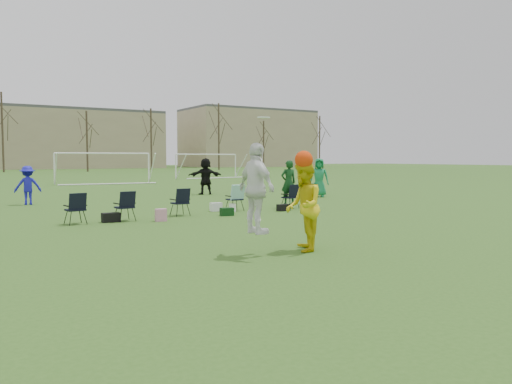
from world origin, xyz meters
TOP-DOWN VIEW (x-y plane):
  - ground at (0.00, 0.00)m, footprint 260.00×260.00m
  - fielder_blue at (-3.53, 15.34)m, footprint 1.13×0.69m
  - fielder_green_far at (10.00, 12.19)m, footprint 1.17×1.10m
  - fielder_black at (5.73, 16.91)m, footprint 1.96×0.96m
  - center_contest at (-0.28, 0.45)m, footprint 1.97×1.28m
  - sideline_setup at (1.73, 8.00)m, footprint 9.10×2.14m
  - goal_mid at (4.00, 32.00)m, footprint 7.40×0.63m
  - goal_right at (16.00, 38.00)m, footprint 7.35×1.14m
  - tree_line at (0.24, 69.85)m, footprint 110.28×3.28m
  - building_row at (6.73, 96.00)m, footprint 126.00×16.00m

SIDE VIEW (x-z plane):
  - ground at x=0.00m, z-range 0.00..0.00m
  - sideline_setup at x=1.73m, z-range -0.40..1.53m
  - fielder_blue at x=-3.53m, z-range 0.00..1.68m
  - fielder_green_far at x=10.00m, z-range 0.00..2.02m
  - fielder_black at x=5.73m, z-range 0.00..2.03m
  - center_contest at x=-0.28m, z-range -0.27..2.61m
  - goal_mid at x=4.00m, z-range 0.69..3.15m
  - goal_right at x=16.00m, z-range 0.69..3.15m
  - tree_line at x=0.24m, z-range -0.61..10.79m
  - building_row at x=6.73m, z-range -0.51..12.49m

